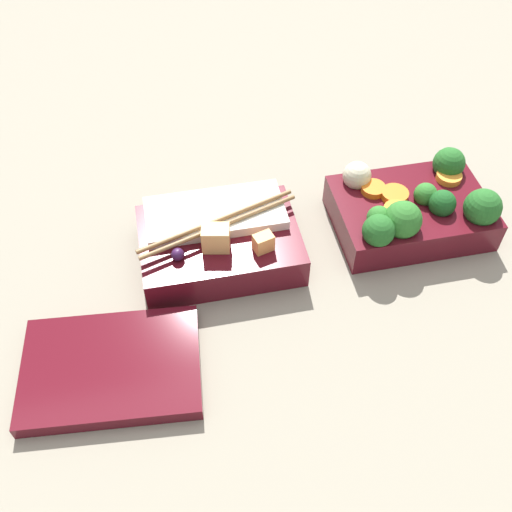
# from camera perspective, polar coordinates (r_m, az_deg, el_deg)

# --- Properties ---
(ground_plane) EXTENTS (3.00, 3.00, 0.00)m
(ground_plane) POSITION_cam_1_polar(r_m,az_deg,el_deg) (0.72, 4.62, 1.51)
(ground_plane) COLOR gray
(bento_tray_vegetable) EXTENTS (0.18, 0.13, 0.07)m
(bento_tray_vegetable) POSITION_cam_1_polar(r_m,az_deg,el_deg) (0.74, 14.73, 4.30)
(bento_tray_vegetable) COLOR #510F19
(bento_tray_vegetable) RESTS_ON ground_plane
(bento_tray_rice) EXTENTS (0.19, 0.13, 0.07)m
(bento_tray_rice) POSITION_cam_1_polar(r_m,az_deg,el_deg) (0.69, -3.50, 1.44)
(bento_tray_rice) COLOR #510F19
(bento_tray_rice) RESTS_ON ground_plane
(bento_lid) EXTENTS (0.19, 0.14, 0.02)m
(bento_lid) POSITION_cam_1_polar(r_m,az_deg,el_deg) (0.62, -13.58, -10.30)
(bento_lid) COLOR #510F19
(bento_lid) RESTS_ON ground_plane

